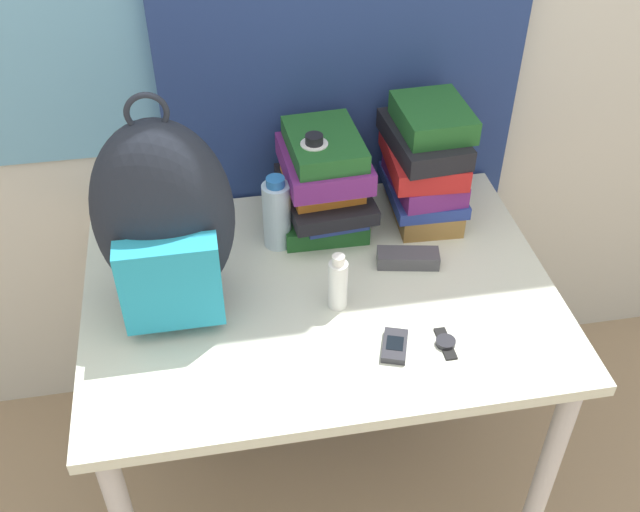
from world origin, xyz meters
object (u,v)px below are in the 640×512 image
(book_stack_center, at_px, (425,163))
(sports_bottle, at_px, (314,188))
(cell_phone, at_px, (395,346))
(book_stack_left, at_px, (324,182))
(backpack, at_px, (165,223))
(wristwatch, at_px, (446,343))
(water_bottle, at_px, (277,214))
(sunscreen_bottle, at_px, (338,283))
(sunglasses_case, at_px, (408,258))

(book_stack_center, height_order, sports_bottle, book_stack_center)
(cell_phone, bearing_deg, book_stack_left, 98.64)
(backpack, xyz_separation_m, wristwatch, (0.57, -0.24, -0.22))
(book_stack_left, xyz_separation_m, wristwatch, (0.18, -0.48, -0.12))
(book_stack_center, height_order, water_bottle, book_stack_center)
(sunscreen_bottle, distance_m, sunglasses_case, 0.23)
(backpack, relative_size, wristwatch, 5.55)
(book_stack_center, xyz_separation_m, wristwatch, (-0.08, -0.48, -0.15))
(book_stack_center, height_order, cell_phone, book_stack_center)
(sunglasses_case, xyz_separation_m, wristwatch, (0.01, -0.27, -0.01))
(sports_bottle, xyz_separation_m, sunglasses_case, (0.20, -0.17, -0.12))
(sports_bottle, bearing_deg, sunglasses_case, -39.19)
(sunscreen_bottle, bearing_deg, cell_phone, -58.41)
(backpack, bearing_deg, sunscreen_bottle, -12.59)
(cell_phone, xyz_separation_m, sunglasses_case, (0.10, 0.27, 0.01))
(water_bottle, relative_size, sunglasses_case, 1.25)
(book_stack_center, distance_m, water_bottle, 0.40)
(book_stack_left, bearing_deg, backpack, -149.02)
(water_bottle, distance_m, cell_phone, 0.46)
(water_bottle, distance_m, sunglasses_case, 0.34)
(sunglasses_case, bearing_deg, book_stack_center, 66.30)
(book_stack_left, xyz_separation_m, cell_phone, (0.07, -0.47, -0.12))
(sports_bottle, bearing_deg, book_stack_left, 49.79)
(book_stack_left, xyz_separation_m, book_stack_center, (0.26, 0.00, 0.02))
(cell_phone, bearing_deg, sunglasses_case, 69.26)
(book_stack_left, xyz_separation_m, sports_bottle, (-0.03, -0.04, 0.01))
(backpack, bearing_deg, sports_bottle, 28.89)
(water_bottle, xyz_separation_m, sunglasses_case, (0.30, -0.14, -0.07))
(water_bottle, relative_size, sunscreen_bottle, 1.35)
(sunscreen_bottle, bearing_deg, backpack, 167.41)
(water_bottle, distance_m, wristwatch, 0.52)
(backpack, distance_m, book_stack_left, 0.46)
(sunglasses_case, distance_m, wristwatch, 0.28)
(wristwatch, bearing_deg, sunscreen_bottle, 141.98)
(water_bottle, bearing_deg, sunscreen_bottle, -67.19)
(cell_phone, bearing_deg, sports_bottle, 103.13)
(backpack, bearing_deg, book_stack_left, 30.98)
(book_stack_center, distance_m, wristwatch, 0.51)
(book_stack_center, relative_size, wristwatch, 3.29)
(book_stack_center, height_order, sunglasses_case, book_stack_center)
(sunglasses_case, bearing_deg, sunscreen_bottle, -150.20)
(sunscreen_bottle, distance_m, wristwatch, 0.27)
(book_stack_left, relative_size, book_stack_center, 0.95)
(water_bottle, xyz_separation_m, wristwatch, (0.31, -0.41, -0.09))
(book_stack_left, height_order, cell_phone, book_stack_left)
(backpack, distance_m, book_stack_center, 0.69)
(book_stack_left, xyz_separation_m, sunglasses_case, (0.17, -0.20, -0.11))
(book_stack_left, height_order, book_stack_center, book_stack_center)
(sports_bottle, bearing_deg, sunscreen_bottle, -88.84)
(water_bottle, height_order, sunscreen_bottle, water_bottle)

